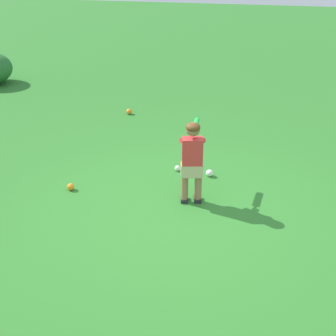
{
  "coord_description": "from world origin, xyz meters",
  "views": [
    {
      "loc": [
        -4.5,
        -0.86,
        2.99
      ],
      "look_at": [
        0.32,
        0.19,
        0.45
      ],
      "focal_mm": 47.72,
      "sensor_mm": 36.0,
      "label": 1
    }
  ],
  "objects_px": {
    "child_batter": "(192,155)",
    "play_ball_far_right": "(177,168)",
    "play_ball_by_bucket": "(129,112)",
    "play_ball_near_batter": "(71,187)",
    "play_ball_midfield": "(209,173)"
  },
  "relations": [
    {
      "from": "child_batter",
      "to": "play_ball_midfield",
      "type": "height_order",
      "value": "child_batter"
    },
    {
      "from": "child_batter",
      "to": "play_ball_near_batter",
      "type": "xyz_separation_m",
      "value": [
        -0.08,
        1.61,
        -0.6
      ]
    },
    {
      "from": "play_ball_near_batter",
      "to": "play_ball_far_right",
      "type": "height_order",
      "value": "play_ball_near_batter"
    },
    {
      "from": "play_ball_by_bucket",
      "to": "play_ball_far_right",
      "type": "relative_size",
      "value": 1.26
    },
    {
      "from": "play_ball_midfield",
      "to": "play_ball_far_right",
      "type": "xyz_separation_m",
      "value": [
        0.07,
        0.47,
        -0.01
      ]
    },
    {
      "from": "child_batter",
      "to": "play_ball_far_right",
      "type": "xyz_separation_m",
      "value": [
        0.77,
        0.33,
        -0.61
      ]
    },
    {
      "from": "play_ball_by_bucket",
      "to": "play_ball_near_batter",
      "type": "height_order",
      "value": "play_ball_by_bucket"
    },
    {
      "from": "play_ball_near_batter",
      "to": "play_ball_midfield",
      "type": "bearing_deg",
      "value": -66.13
    },
    {
      "from": "child_batter",
      "to": "play_ball_far_right",
      "type": "bearing_deg",
      "value": 23.32
    },
    {
      "from": "child_batter",
      "to": "play_ball_midfield",
      "type": "distance_m",
      "value": 0.93
    },
    {
      "from": "play_ball_near_batter",
      "to": "play_ball_by_bucket",
      "type": "bearing_deg",
      "value": 1.41
    },
    {
      "from": "play_ball_by_bucket",
      "to": "play_ball_midfield",
      "type": "relative_size",
      "value": 1.02
    },
    {
      "from": "play_ball_midfield",
      "to": "child_batter",
      "type": "bearing_deg",
      "value": 168.48
    },
    {
      "from": "child_batter",
      "to": "play_ball_far_right",
      "type": "height_order",
      "value": "child_batter"
    },
    {
      "from": "child_batter",
      "to": "play_ball_near_batter",
      "type": "bearing_deg",
      "value": 92.73
    }
  ]
}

